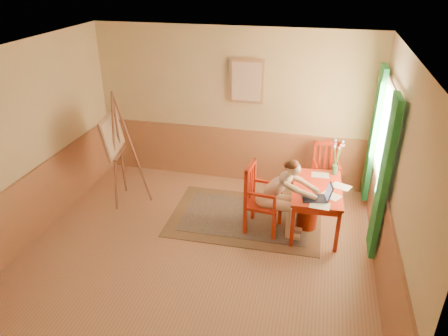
% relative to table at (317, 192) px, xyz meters
% --- Properties ---
extents(room, '(5.04, 4.54, 2.84)m').
position_rel_table_xyz_m(room, '(-1.60, -0.89, 0.77)').
color(room, tan).
rests_on(room, ground).
extents(wainscot, '(5.00, 4.50, 1.00)m').
position_rel_table_xyz_m(wainscot, '(-1.60, -0.09, -0.13)').
color(wainscot, '#AF7049').
rests_on(wainscot, room).
extents(window, '(0.12, 2.01, 2.20)m').
position_rel_table_xyz_m(window, '(0.81, 0.21, 0.71)').
color(window, white).
rests_on(window, room).
extents(wall_portrait, '(0.60, 0.05, 0.76)m').
position_rel_table_xyz_m(wall_portrait, '(-1.35, 1.31, 1.27)').
color(wall_portrait, '#AE7B5A').
rests_on(wall_portrait, room).
extents(rug, '(2.43, 1.64, 0.02)m').
position_rel_table_xyz_m(rug, '(-1.08, 0.02, -0.62)').
color(rug, '#8C7251').
rests_on(rug, room).
extents(table, '(0.76, 1.22, 0.72)m').
position_rel_table_xyz_m(table, '(0.00, 0.00, 0.00)').
color(table, '#B62C14').
rests_on(table, room).
extents(chair_left, '(0.54, 0.53, 1.08)m').
position_rel_table_xyz_m(chair_left, '(-0.82, -0.22, -0.09)').
color(chair_left, '#B62C14').
rests_on(chair_left, room).
extents(chair_back, '(0.50, 0.52, 1.00)m').
position_rel_table_xyz_m(chair_back, '(0.12, 1.01, -0.13)').
color(chair_back, '#B62C14').
rests_on(chair_back, room).
extents(figure, '(0.94, 0.44, 1.25)m').
position_rel_table_xyz_m(figure, '(-0.52, -0.26, 0.06)').
color(figure, beige).
rests_on(figure, room).
extents(laptop, '(0.44, 0.32, 0.24)m').
position_rel_table_xyz_m(laptop, '(0.03, -0.35, 0.14)').
color(laptop, '#1E2338').
rests_on(laptop, table).
extents(papers, '(0.63, 1.15, 0.00)m').
position_rel_table_xyz_m(papers, '(0.16, -0.05, 0.09)').
color(papers, white).
rests_on(papers, table).
extents(vase, '(0.19, 0.28, 0.57)m').
position_rel_table_xyz_m(vase, '(0.24, 0.51, 0.35)').
color(vase, '#3F724C').
rests_on(vase, table).
extents(wastebasket, '(0.31, 0.31, 0.33)m').
position_rel_table_xyz_m(wastebasket, '(-0.11, -0.02, -0.47)').
color(wastebasket, '#9F290F').
rests_on(wastebasket, room).
extents(easel, '(0.72, 0.87, 1.95)m').
position_rel_table_xyz_m(easel, '(-3.28, 0.09, 0.52)').
color(easel, '#8D5A41').
rests_on(easel, room).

